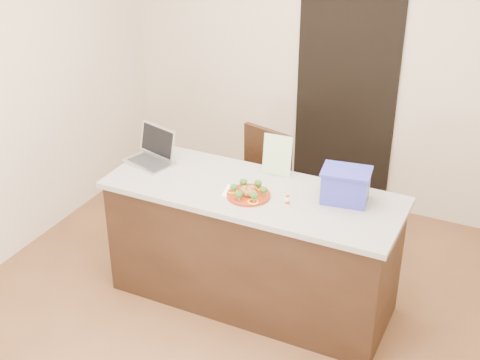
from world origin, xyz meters
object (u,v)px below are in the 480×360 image
at_px(plate, 249,195).
at_px(laptop, 153,152).
at_px(napkin, 236,192).
at_px(chair, 262,185).
at_px(yogurt_bottle, 287,201).
at_px(island, 252,246).
at_px(blue_box, 346,185).

relative_size(plate, laptop, 0.73).
distance_m(napkin, chair, 0.82).
relative_size(laptop, chair, 0.39).
height_order(yogurt_bottle, laptop, laptop).
bearing_deg(island, laptop, 173.12).
xyz_separation_m(plate, chair, (-0.23, 0.75, -0.35)).
distance_m(laptop, blue_box, 1.47).
xyz_separation_m(yogurt_bottle, chair, (-0.51, 0.75, -0.37)).
bearing_deg(napkin, yogurt_bottle, -1.24).
distance_m(plate, napkin, 0.10).
height_order(plate, laptop, laptop).
height_order(napkin, yogurt_bottle, yogurt_bottle).
relative_size(napkin, yogurt_bottle, 2.39).
height_order(island, chair, chair).
bearing_deg(laptop, island, 9.13).
relative_size(island, yogurt_bottle, 29.77).
distance_m(island, yogurt_bottle, 0.57).
xyz_separation_m(napkin, laptop, (-0.77, 0.18, 0.06)).
relative_size(yogurt_bottle, laptop, 0.17).
xyz_separation_m(laptop, blue_box, (1.47, 0.03, 0.05)).
bearing_deg(yogurt_bottle, plate, -178.67).
bearing_deg(blue_box, island, -176.38).
distance_m(island, blue_box, 0.85).
xyz_separation_m(laptop, chair, (0.63, 0.56, -0.41)).
bearing_deg(plate, napkin, 171.59).
distance_m(napkin, laptop, 0.79).
bearing_deg(island, napkin, -138.84).
bearing_deg(laptop, blue_box, 17.12).
height_order(plate, yogurt_bottle, yogurt_bottle).
relative_size(plate, blue_box, 0.85).
distance_m(yogurt_bottle, blue_box, 0.40).
relative_size(napkin, laptop, 0.41).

